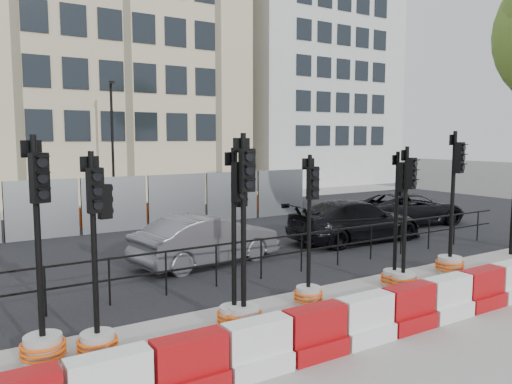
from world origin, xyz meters
TOP-DOWN VIEW (x-y plane):
  - ground at (0.00, 0.00)m, footprint 120.00×120.00m
  - sidewalk_near at (0.00, -3.00)m, footprint 40.00×6.00m
  - road at (0.00, 7.00)m, footprint 40.00×14.00m
  - sidewalk_far at (0.00, 16.00)m, footprint 40.00×4.00m
  - building_cream at (2.00, 21.99)m, footprint 15.00×10.06m
  - building_white at (17.00, 21.99)m, footprint 12.00×9.06m
  - kerb_railing at (0.00, 1.20)m, footprint 18.00×0.04m
  - heras_fencing at (0.57, 9.86)m, footprint 14.33×1.72m
  - lamp_post_far at (0.50, 14.98)m, footprint 0.12×0.56m
  - barrier_row at (-0.00, -2.80)m, footprint 12.55×0.50m
  - traffic_signal_a at (-5.15, -0.77)m, footprint 0.67×0.67m
  - traffic_signal_b at (-4.40, -1.01)m, footprint 0.63×0.63m
  - traffic_signal_c at (-1.92, -1.25)m, footprint 0.68×0.68m
  - traffic_signal_d at (-2.01, -1.09)m, footprint 0.63×0.63m
  - traffic_signal_e at (-0.14, -0.81)m, footprint 0.60×0.60m
  - traffic_signal_f at (2.31, -0.86)m, footprint 0.61×0.61m
  - traffic_signal_g at (2.29, -1.13)m, footprint 0.63×0.63m
  - traffic_signal_h at (4.31, -0.83)m, footprint 0.70×0.70m
  - car_b at (-0.42, 3.24)m, footprint 2.82×4.57m
  - car_c at (4.97, 3.29)m, footprint 2.30×4.87m
  - car_d at (8.95, 4.54)m, footprint 3.34×5.12m

SIDE VIEW (x-z plane):
  - ground at x=0.00m, z-range 0.00..0.00m
  - sidewalk_near at x=0.00m, z-range 0.00..0.02m
  - sidewalk_far at x=0.00m, z-range 0.00..0.02m
  - road at x=0.00m, z-range 0.00..0.03m
  - barrier_row at x=0.00m, z-range -0.03..0.77m
  - traffic_signal_e at x=-0.14m, z-range -0.89..2.15m
  - car_d at x=8.95m, z-range 0.00..1.26m
  - heras_fencing at x=0.57m, z-range -0.35..1.65m
  - traffic_signal_g at x=2.29m, z-range -0.94..2.25m
  - car_b at x=-0.42m, z-range 0.00..1.35m
  - car_c at x=4.97m, z-range 0.00..1.37m
  - kerb_railing at x=0.00m, z-range 0.19..1.19m
  - traffic_signal_a at x=-5.15m, z-range -1.00..2.42m
  - traffic_signal_c at x=-1.92m, z-range -1.01..2.44m
  - traffic_signal_h at x=4.31m, z-range -1.04..2.50m
  - traffic_signal_f at x=2.31m, z-range -0.80..2.27m
  - traffic_signal_b at x=-4.40m, z-range -0.83..2.35m
  - traffic_signal_d at x=-2.01m, z-range -0.84..2.37m
  - lamp_post_far at x=0.50m, z-range 0.22..6.22m
  - building_white at x=17.00m, z-range 0.00..16.00m
  - building_cream at x=2.00m, z-range 0.00..18.00m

